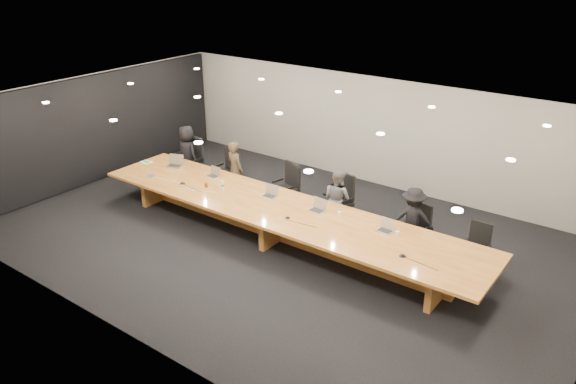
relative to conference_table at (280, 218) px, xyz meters
name	(u,v)px	position (x,y,z in m)	size (l,w,h in m)	color
ground	(280,239)	(0.00, 0.00, -0.52)	(12.00, 12.00, 0.00)	black
back_wall	(373,131)	(0.00, 4.00, 0.88)	(12.00, 0.02, 2.80)	#B3B0A3
left_wall_panel	(98,129)	(-5.94, 0.00, 0.85)	(0.08, 7.84, 2.74)	black
conference_table	(280,218)	(0.00, 0.00, 0.00)	(9.00, 1.80, 0.75)	#935820
chair_far_left	(190,160)	(-3.84, 1.19, 0.08)	(0.61, 0.61, 1.21)	black
chair_left	(226,170)	(-2.63, 1.25, 0.06)	(0.59, 0.59, 1.17)	black
chair_mid_left	(285,186)	(-0.82, 1.31, 0.05)	(0.59, 0.59, 1.15)	black
chair_mid_right	(338,200)	(0.60, 1.34, 0.08)	(0.61, 0.61, 1.20)	black
chair_right	(416,228)	(2.50, 1.28, -0.02)	(0.51, 0.51, 1.01)	black
chair_far_right	(475,248)	(3.75, 1.19, -0.02)	(0.51, 0.51, 1.00)	black
person_a	(188,153)	(-3.99, 1.26, 0.22)	(0.73, 0.47, 1.49)	black
person_b	(235,170)	(-2.24, 1.16, 0.20)	(0.53, 0.35, 1.45)	#3A2F1F
person_c	(338,199)	(0.66, 1.24, 0.16)	(0.66, 0.52, 1.37)	#555558
person_d	(412,219)	(2.41, 1.26, 0.16)	(0.88, 0.51, 1.37)	black
laptop_a	(174,161)	(-3.54, 0.38, 0.37)	(0.37, 0.27, 0.29)	tan
laptop_b	(212,172)	(-2.31, 0.43, 0.35)	(0.30, 0.22, 0.24)	#BBAD8F
laptop_c	(269,191)	(-0.52, 0.31, 0.36)	(0.33, 0.24, 0.26)	tan
laptop_d	(317,206)	(0.72, 0.31, 0.36)	(0.33, 0.24, 0.26)	#BDA890
laptop_e	(385,226)	(2.26, 0.33, 0.35)	(0.31, 0.22, 0.24)	beige
water_bottle	(223,185)	(-1.60, 0.02, 0.33)	(0.06, 0.06, 0.20)	silver
amber_mug	(206,185)	(-2.00, -0.10, 0.28)	(0.08, 0.08, 0.10)	#653112
paper_cup_near	(339,214)	(1.21, 0.40, 0.28)	(0.08, 0.08, 0.09)	silver
paper_cup_far	(397,233)	(2.52, 0.33, 0.27)	(0.07, 0.07, 0.09)	white
notepad	(146,162)	(-4.32, 0.15, 0.24)	(0.27, 0.22, 0.02)	silver
lime_gadget	(147,162)	(-4.31, 0.15, 0.26)	(0.16, 0.09, 0.02)	green
av_box	(151,176)	(-3.49, -0.43, 0.24)	(0.19, 0.14, 0.03)	silver
mic_left	(182,183)	(-2.58, -0.28, 0.25)	(0.14, 0.14, 0.03)	black
mic_center	(288,217)	(0.42, -0.29, 0.24)	(0.11, 0.11, 0.03)	black
mic_right	(402,255)	(2.95, -0.32, 0.25)	(0.13, 0.13, 0.03)	black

